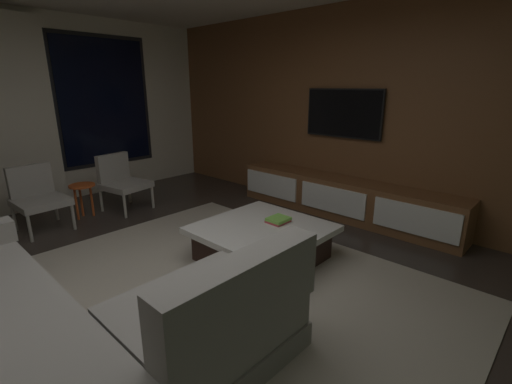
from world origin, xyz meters
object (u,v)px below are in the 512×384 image
Objects in this scene: sectional_couch at (46,333)px; mounted_tv at (343,113)px; side_stool at (82,191)px; book_stack_on_coffee_table at (278,220)px; accent_chair_by_curtain at (37,195)px; media_console at (344,199)px; coffee_table at (262,242)px; accent_chair_near_window at (121,179)px.

mounted_tv is at bearing 4.29° from sectional_couch.
mounted_tv is at bearing -42.17° from side_stool.
book_stack_on_coffee_table is (2.18, 0.02, 0.10)m from sectional_couch.
book_stack_on_coffee_table is 0.46× the size of side_stool.
accent_chair_by_curtain is at bearing 143.04° from mounted_tv.
accent_chair_by_curtain is (0.74, 2.60, 0.14)m from sectional_couch.
side_stool is at bearing -0.12° from accent_chair_by_curtain.
sectional_couch is at bearing -178.61° from media_console.
accent_chair_by_curtain reaches higher than coffee_table.
media_console is at bearing 1.39° from sectional_couch.
accent_chair_near_window reaches higher than coffee_table.
mounted_tv reaches higher than media_console.
book_stack_on_coffee_table is at bearing -12.34° from coffee_table.
book_stack_on_coffee_table is 2.95m from accent_chair_by_curtain.
sectional_couch reaches higher than coffee_table.
coffee_table is 2.84m from accent_chair_by_curtain.
book_stack_on_coffee_table is at bearing -81.35° from accent_chair_near_window.
accent_chair_by_curtain is 0.52m from side_stool.
accent_chair_near_window is at bearing -3.33° from side_stool.
side_stool is at bearing 133.38° from media_console.
sectional_couch reaches higher than media_console.
sectional_couch is at bearing -179.52° from book_stack_on_coffee_table.
book_stack_on_coffee_table is 0.20× the size of mounted_tv.
media_console is at bearing -53.40° from accent_chair_near_window.
side_stool is at bearing 137.83° from mounted_tv.
sectional_couch is 3.97m from mounted_tv.
accent_chair_near_window is at bearing 126.60° from media_console.
mounted_tv reaches higher than accent_chair_near_window.
book_stack_on_coffee_table is at bearing -70.41° from side_stool.
accent_chair_near_window is 3.09m from media_console.
coffee_table is 2.52× the size of side_stool.
book_stack_on_coffee_table is 2.74m from side_stool.
accent_chair_by_curtain is at bearing 178.26° from accent_chair_near_window.
coffee_table is at bearing -63.89° from accent_chair_by_curtain.
side_stool reaches higher than book_stack_on_coffee_table.
coffee_table is at bearing -179.06° from media_console.
accent_chair_by_curtain is 0.72× the size of mounted_tv.
coffee_table is 1.49× the size of accent_chair_near_window.
coffee_table is at bearing 167.66° from book_stack_on_coffee_table.
mounted_tv is (1.83, 0.23, 1.16)m from coffee_table.
sectional_couch is at bearing -178.23° from coffee_table.
accent_chair_near_window is (-0.19, 2.51, 0.25)m from coffee_table.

